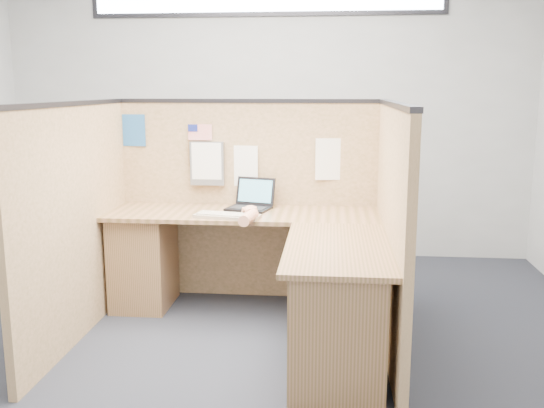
# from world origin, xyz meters

# --- Properties ---
(floor) EXTENTS (5.00, 5.00, 0.00)m
(floor) POSITION_xyz_m (0.00, 0.00, 0.00)
(floor) COLOR black
(floor) RESTS_ON ground
(wall_back) EXTENTS (5.00, 0.00, 5.00)m
(wall_back) POSITION_xyz_m (0.00, 2.25, 1.40)
(wall_back) COLOR #A2A5A7
(wall_back) RESTS_ON floor
(wall_front) EXTENTS (5.00, 0.00, 5.00)m
(wall_front) POSITION_xyz_m (0.00, -2.25, 1.40)
(wall_front) COLOR #A2A5A7
(wall_front) RESTS_ON floor
(cubicle_partitions) EXTENTS (2.06, 1.83, 1.53)m
(cubicle_partitions) POSITION_xyz_m (0.00, 0.43, 0.77)
(cubicle_partitions) COLOR olive
(cubicle_partitions) RESTS_ON floor
(l_desk) EXTENTS (1.95, 1.75, 0.73)m
(l_desk) POSITION_xyz_m (0.18, 0.29, 0.39)
(l_desk) COLOR brown
(l_desk) RESTS_ON floor
(laptop) EXTENTS (0.35, 0.36, 0.22)m
(laptop) POSITION_xyz_m (0.03, 0.83, 0.78)
(laptop) COLOR black
(laptop) RESTS_ON l_desk
(keyboard) EXTENTS (0.47, 0.24, 0.03)m
(keyboard) POSITION_xyz_m (-0.08, 0.48, 0.74)
(keyboard) COLOR gray
(keyboard) RESTS_ON l_desk
(mouse) EXTENTS (0.13, 0.10, 0.05)m
(mouse) POSITION_xyz_m (0.07, 0.54, 0.75)
(mouse) COLOR #B7B6BB
(mouse) RESTS_ON l_desk
(hand_forearm) EXTENTS (0.12, 0.41, 0.09)m
(hand_forearm) POSITION_xyz_m (0.08, 0.40, 0.77)
(hand_forearm) COLOR tan
(hand_forearm) RESTS_ON l_desk
(blue_poster) EXTENTS (0.18, 0.02, 0.24)m
(blue_poster) POSITION_xyz_m (-0.88, 0.97, 1.29)
(blue_poster) COLOR #22599C
(blue_poster) RESTS_ON cubicle_partitions
(american_flag) EXTENTS (0.19, 0.01, 0.32)m
(american_flag) POSITION_xyz_m (-0.38, 0.96, 1.27)
(american_flag) COLOR olive
(american_flag) RESTS_ON cubicle_partitions
(file_holder) EXTENTS (0.26, 0.05, 0.33)m
(file_holder) POSITION_xyz_m (-0.31, 0.94, 1.05)
(file_holder) COLOR slate
(file_holder) RESTS_ON cubicle_partitions
(paper_left) EXTENTS (0.24, 0.03, 0.31)m
(paper_left) POSITION_xyz_m (-0.05, 0.97, 1.03)
(paper_left) COLOR white
(paper_left) RESTS_ON cubicle_partitions
(paper_right) EXTENTS (0.24, 0.03, 0.31)m
(paper_right) POSITION_xyz_m (0.63, 0.97, 1.09)
(paper_right) COLOR white
(paper_right) RESTS_ON cubicle_partitions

